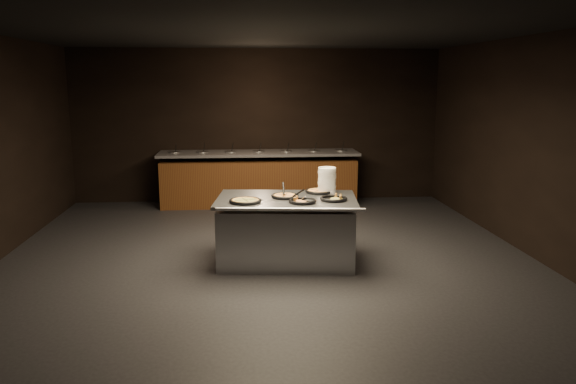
% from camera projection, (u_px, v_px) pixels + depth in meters
% --- Properties ---
extents(room, '(7.02, 8.02, 2.92)m').
position_uv_depth(room, '(268.00, 152.00, 6.85)').
color(room, black).
rests_on(room, ground).
extents(salad_bar, '(3.70, 0.83, 1.18)m').
position_uv_depth(salad_bar, '(259.00, 182.00, 10.53)').
color(salad_bar, '#573314').
rests_on(salad_bar, ground).
extents(serving_counter, '(1.87, 1.32, 0.84)m').
position_uv_depth(serving_counter, '(286.00, 231.00, 7.20)').
color(serving_counter, '#AFB2B6').
rests_on(serving_counter, ground).
extents(plate_stack, '(0.24, 0.24, 0.33)m').
position_uv_depth(plate_stack, '(327.00, 180.00, 7.43)').
color(plate_stack, white).
rests_on(plate_stack, serving_counter).
extents(pan_veggie_whole, '(0.40, 0.40, 0.04)m').
position_uv_depth(pan_veggie_whole, '(245.00, 201.00, 6.86)').
color(pan_veggie_whole, black).
rests_on(pan_veggie_whole, serving_counter).
extents(pan_cheese_whole, '(0.35, 0.35, 0.04)m').
position_uv_depth(pan_cheese_whole, '(285.00, 196.00, 7.15)').
color(pan_cheese_whole, black).
rests_on(pan_cheese_whole, serving_counter).
extents(pan_cheese_slices_a, '(0.36, 0.36, 0.04)m').
position_uv_depth(pan_cheese_slices_a, '(319.00, 191.00, 7.46)').
color(pan_cheese_slices_a, black).
rests_on(pan_cheese_slices_a, serving_counter).
extents(pan_cheese_slices_b, '(0.34, 0.34, 0.04)m').
position_uv_depth(pan_cheese_slices_b, '(303.00, 201.00, 6.85)').
color(pan_cheese_slices_b, black).
rests_on(pan_cheese_slices_b, serving_counter).
extents(pan_veggie_slices, '(0.34, 0.34, 0.04)m').
position_uv_depth(pan_veggie_slices, '(334.00, 199.00, 6.99)').
color(pan_veggie_slices, black).
rests_on(pan_veggie_slices, serving_counter).
extents(server_left, '(0.11, 0.35, 0.17)m').
position_uv_depth(server_left, '(283.00, 190.00, 7.21)').
color(server_left, '#AFB2B6').
rests_on(server_left, serving_counter).
extents(server_right, '(0.26, 0.24, 0.16)m').
position_uv_depth(server_right, '(302.00, 195.00, 6.93)').
color(server_right, '#AFB2B6').
rests_on(server_right, serving_counter).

